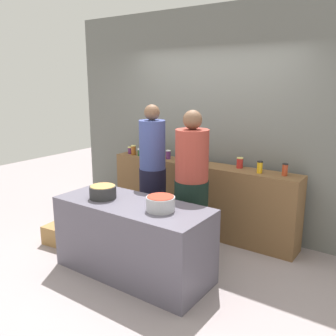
{
  "coord_description": "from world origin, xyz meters",
  "views": [
    {
      "loc": [
        2.38,
        -3.03,
        2.05
      ],
      "look_at": [
        0.0,
        0.35,
        1.05
      ],
      "focal_mm": 38.97,
      "sensor_mm": 36.0,
      "label": 1
    }
  ],
  "objects": [
    {
      "name": "preserve_jar_1",
      "position": [
        -1.11,
        1.03,
        1.03
      ],
      "size": [
        0.07,
        0.07,
        0.14
      ],
      "color": "brown",
      "rests_on": "display_shelf"
    },
    {
      "name": "preserve_jar_2",
      "position": [
        -0.98,
        1.04,
        1.02
      ],
      "size": [
        0.08,
        0.08,
        0.11
      ],
      "color": "#204A25",
      "rests_on": "display_shelf"
    },
    {
      "name": "display_shelf",
      "position": [
        0.0,
        1.1,
        0.48
      ],
      "size": [
        2.7,
        0.36,
        0.96
      ],
      "primitive_type": "cube",
      "color": "brown",
      "rests_on": "ground"
    },
    {
      "name": "preserve_jar_4",
      "position": [
        -0.64,
        1.05,
        1.04
      ],
      "size": [
        0.09,
        0.09,
        0.14
      ],
      "color": "yellow",
      "rests_on": "display_shelf"
    },
    {
      "name": "preserve_jar_0",
      "position": [
        -1.2,
        1.08,
        1.01
      ],
      "size": [
        0.09,
        0.09,
        0.1
      ],
      "color": "#561E50",
      "rests_on": "display_shelf"
    },
    {
      "name": "preserve_jar_10",
      "position": [
        1.13,
        1.12,
        1.04
      ],
      "size": [
        0.07,
        0.07,
        0.14
      ],
      "color": "#AC3A1D",
      "rests_on": "display_shelf"
    },
    {
      "name": "preserve_jar_9",
      "position": [
        0.84,
        1.07,
        1.04
      ],
      "size": [
        0.07,
        0.07,
        0.15
      ],
      "color": "gold",
      "rests_on": "display_shelf"
    },
    {
      "name": "cooking_pot_center",
      "position": [
        0.37,
        -0.3,
        0.87
      ],
      "size": [
        0.29,
        0.29,
        0.14
      ],
      "color": "#B7B7BC",
      "rests_on": "prep_table"
    },
    {
      "name": "preserve_jar_3",
      "position": [
        -0.85,
        1.13,
        1.02
      ],
      "size": [
        0.08,
        0.08,
        0.11
      ],
      "color": "olive",
      "rests_on": "display_shelf"
    },
    {
      "name": "preserve_jar_6",
      "position": [
        -0.33,
        1.1,
        1.02
      ],
      "size": [
        0.07,
        0.07,
        0.12
      ],
      "color": "#255E3B",
      "rests_on": "display_shelf"
    },
    {
      "name": "bread_crate",
      "position": [
        -1.21,
        -0.27,
        0.12
      ],
      "size": [
        0.51,
        0.35,
        0.24
      ],
      "primitive_type": "cube",
      "rotation": [
        0.0,
        0.0,
        0.11
      ],
      "color": "#9D7442",
      "rests_on": "ground"
    },
    {
      "name": "cook_in_cap",
      "position": [
        0.31,
        0.37,
        0.78
      ],
      "size": [
        0.39,
        0.39,
        1.74
      ],
      "color": "black",
      "rests_on": "ground"
    },
    {
      "name": "preserve_jar_7",
      "position": [
        -0.03,
        1.09,
        1.03
      ],
      "size": [
        0.07,
        0.07,
        0.13
      ],
      "color": "brown",
      "rests_on": "display_shelf"
    },
    {
      "name": "ground",
      "position": [
        0.0,
        0.0,
        0.0
      ],
      "size": [
        12.0,
        12.0,
        0.0
      ],
      "primitive_type": "plane",
      "color": "gray"
    },
    {
      "name": "cook_with_tongs",
      "position": [
        -0.31,
        0.46,
        0.81
      ],
      "size": [
        0.34,
        0.34,
        1.77
      ],
      "color": "black",
      "rests_on": "ground"
    },
    {
      "name": "preserve_jar_8",
      "position": [
        0.54,
        1.17,
        1.03
      ],
      "size": [
        0.08,
        0.08,
        0.13
      ],
      "color": "#B32622",
      "rests_on": "display_shelf"
    },
    {
      "name": "preserve_jar_5",
      "position": [
        -0.52,
        1.1,
        1.03
      ],
      "size": [
        0.07,
        0.07,
        0.12
      ],
      "color": "#52265D",
      "rests_on": "display_shelf"
    },
    {
      "name": "cooking_pot_left",
      "position": [
        -0.37,
        -0.36,
        0.87
      ],
      "size": [
        0.29,
        0.29,
        0.14
      ],
      "color": "#2D2D2D",
      "rests_on": "prep_table"
    },
    {
      "name": "prep_table",
      "position": [
        0.0,
        -0.3,
        0.4
      ],
      "size": [
        1.7,
        0.7,
        0.8
      ],
      "primitive_type": "cube",
      "color": "#565260",
      "rests_on": "ground"
    },
    {
      "name": "storefront_wall",
      "position": [
        0.0,
        1.45,
        1.5
      ],
      "size": [
        4.8,
        0.12,
        3.0
      ],
      "primitive_type": "cube",
      "color": "slate",
      "rests_on": "ground"
    }
  ]
}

